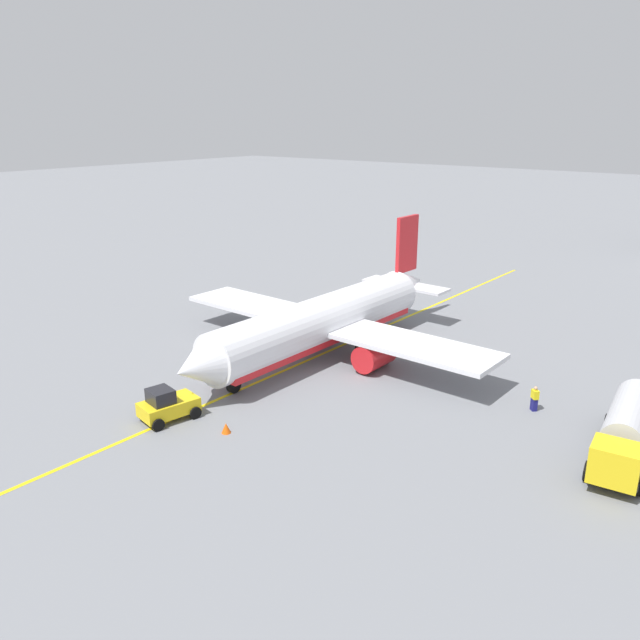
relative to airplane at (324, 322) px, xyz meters
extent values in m
plane|color=slate|center=(0.46, -0.01, -2.75)|extent=(400.00, 400.00, 0.00)
cylinder|color=white|center=(0.46, -0.01, 0.18)|extent=(23.00, 4.36, 3.86)
cube|color=red|center=(0.46, -0.01, -0.88)|extent=(21.72, 3.64, 1.08)
cone|color=white|center=(13.19, -0.29, 0.18)|extent=(3.26, 3.78, 3.71)
cone|color=white|center=(-12.91, 0.28, 0.57)|extent=(4.53, 3.38, 3.28)
cube|color=red|center=(-12.27, 0.27, 4.51)|extent=(3.21, 0.43, 5.20)
cube|color=white|center=(-12.27, 0.27, 0.58)|extent=(2.58, 8.45, 0.24)
cube|color=white|center=(-0.54, 0.01, -0.30)|extent=(5.43, 29.31, 0.36)
cylinder|color=red|center=(0.37, 5.19, -1.55)|extent=(3.24, 2.17, 2.10)
cylinder|color=red|center=(0.15, -5.20, -1.55)|extent=(3.24, 2.17, 2.10)
cylinder|color=#4C4C51|center=(10.01, -0.22, -1.59)|extent=(0.24, 0.24, 1.22)
cylinder|color=black|center=(10.01, -0.22, -2.20)|extent=(1.11, 0.42, 1.10)
cylinder|color=#4C4C51|center=(-1.48, 2.63, -1.59)|extent=(0.24, 0.24, 1.22)
cylinder|color=black|center=(-1.48, 2.63, -2.20)|extent=(1.11, 0.42, 1.10)
cylinder|color=#4C4C51|center=(-1.60, -2.57, -1.59)|extent=(0.24, 0.24, 1.22)
cylinder|color=black|center=(-1.60, -2.57, -2.20)|extent=(1.11, 0.42, 1.10)
cube|color=#2D2D33|center=(2.10, 23.55, -2.05)|extent=(10.07, 3.58, 0.30)
cube|color=yellow|center=(6.60, 24.06, -1.10)|extent=(2.25, 2.61, 2.00)
cube|color=black|center=(7.50, 24.16, -0.70)|extent=(0.38, 2.01, 0.90)
cylinder|color=silver|center=(1.51, 23.49, -0.75)|extent=(7.27, 3.07, 2.30)
cylinder|color=black|center=(6.07, 25.25, -2.20)|extent=(1.13, 0.47, 1.10)
cylinder|color=black|center=(6.35, 22.77, -2.20)|extent=(1.13, 0.47, 1.10)
cylinder|color=black|center=(-0.21, 22.04, -2.20)|extent=(1.13, 0.47, 1.10)
cube|color=yellow|center=(15.46, -0.51, -1.90)|extent=(3.92, 2.67, 0.90)
cube|color=black|center=(15.95, -0.61, -1.00)|extent=(1.69, 1.84, 0.90)
cylinder|color=black|center=(13.99, -1.24, -2.35)|extent=(0.84, 0.45, 0.80)
cylinder|color=black|center=(14.38, 0.73, -2.35)|extent=(0.84, 0.45, 0.80)
cylinder|color=black|center=(16.54, -1.75, -2.35)|extent=(0.84, 0.45, 0.80)
cylinder|color=black|center=(16.93, 0.22, -2.35)|extent=(0.84, 0.45, 0.80)
cube|color=navy|center=(-0.27, 17.42, -2.32)|extent=(0.54, 0.54, 0.85)
cube|color=yellow|center=(-0.27, 17.42, -1.60)|extent=(0.62, 0.62, 0.60)
sphere|color=tan|center=(-0.27, 17.42, -1.16)|extent=(0.24, 0.24, 0.24)
cone|color=#F2590F|center=(14.53, 3.72, -2.42)|extent=(0.59, 0.59, 0.66)
cube|color=yellow|center=(0.46, -0.01, -2.74)|extent=(77.91, 1.99, 0.01)
camera|label=1|loc=(38.37, 29.84, 15.75)|focal=35.52mm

